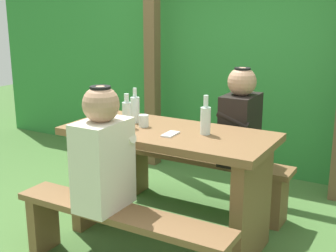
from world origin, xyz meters
The scene contains 13 objects.
ground_plane centered at (0.00, 0.00, 0.00)m, with size 12.00×12.00×0.00m, color #456C33.
hedge_backdrop centered at (0.00, 1.90, 0.96)m, with size 6.40×0.72×1.91m, color #308237.
pergola_post_left centered at (-0.90, 1.26, 0.95)m, with size 0.12×0.12×1.90m, color brown.
picnic_table centered at (0.00, 0.00, 0.52)m, with size 1.40×0.64×0.77m.
bench_near centered at (0.00, -0.56, 0.31)m, with size 1.40×0.24×0.43m.
bench_far centered at (0.00, 0.56, 0.31)m, with size 1.40×0.24×0.43m.
person_white_shirt centered at (-0.11, -0.56, 0.76)m, with size 0.25×0.35×0.72m.
person_black_coat centered at (0.29, 0.56, 0.76)m, with size 0.25×0.35×0.72m.
drinking_glass centered at (-0.19, 0.00, 0.81)m, with size 0.07×0.07×0.08m, color silver.
bottle_left centered at (-0.28, -0.06, 0.87)m, with size 0.06×0.06×0.23m.
bottle_right centered at (0.25, 0.04, 0.87)m, with size 0.07×0.07×0.25m.
bottle_center centered at (-0.31, 0.07, 0.87)m, with size 0.06×0.06×0.25m.
cell_phone centered at (0.07, -0.09, 0.78)m, with size 0.07×0.14×0.01m, color silver.
Camera 1 is at (1.44, -2.51, 1.57)m, focal length 48.59 mm.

